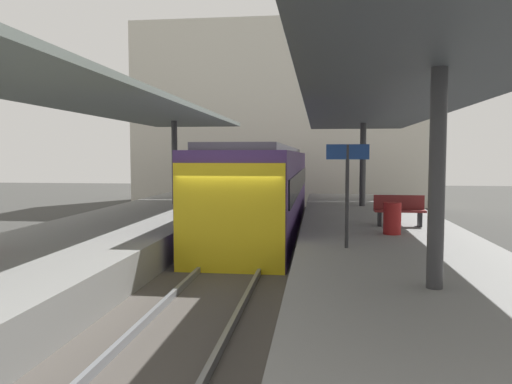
{
  "coord_description": "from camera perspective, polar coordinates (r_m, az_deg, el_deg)",
  "views": [
    {
      "loc": [
        2.07,
        -12.6,
        2.96
      ],
      "look_at": [
        -0.05,
        4.67,
        1.73
      ],
      "focal_mm": 35.62,
      "sensor_mm": 36.0,
      "label": 1
    }
  ],
  "objects": [
    {
      "name": "rail_near_side",
      "position": [
        13.18,
        -5.41,
        -7.74
      ],
      "size": [
        0.08,
        28.0,
        0.14
      ],
      "primitive_type": "cube",
      "color": "slate",
      "rests_on": "track_ballast"
    },
    {
      "name": "station_building_backdrop",
      "position": [
        32.78,
        2.98,
        8.5
      ],
      "size": [
        18.0,
        6.0,
        11.0
      ],
      "primitive_type": "cube",
      "color": "beige",
      "rests_on": "ground_plane"
    },
    {
      "name": "rail_far_side",
      "position": [
        12.95,
        0.88,
        -7.93
      ],
      "size": [
        0.08,
        28.0,
        0.14
      ],
      "primitive_type": "cube",
      "color": "slate",
      "rests_on": "track_ballast"
    },
    {
      "name": "canopy_right",
      "position": [
        14.16,
        14.18,
        9.28
      ],
      "size": [
        4.18,
        21.0,
        3.4
      ],
      "color": "#333335",
      "rests_on": "platform_right"
    },
    {
      "name": "track_ballast",
      "position": [
        13.08,
        -2.29,
        -8.58
      ],
      "size": [
        3.2,
        28.0,
        0.2
      ],
      "primitive_type": "cube",
      "color": "#4C4742",
      "rests_on": "ground_plane"
    },
    {
      "name": "litter_bin",
      "position": [
        13.19,
        15.05,
        -2.88
      ],
      "size": [
        0.44,
        0.44,
        0.8
      ],
      "primitive_type": "cylinder",
      "color": "maroon",
      "rests_on": "platform_right"
    },
    {
      "name": "commuter_train",
      "position": [
        19.63,
        0.95,
        0.46
      ],
      "size": [
        2.78,
        15.78,
        3.1
      ],
      "color": "#472D6B",
      "rests_on": "track_ballast"
    },
    {
      "name": "platform_left",
      "position": [
        14.11,
        -17.8,
        -6.18
      ],
      "size": [
        4.4,
        28.0,
        1.0
      ],
      "primitive_type": "cube",
      "color": "gray",
      "rests_on": "ground_plane"
    },
    {
      "name": "platform_sign",
      "position": [
        10.93,
        10.23,
        2.22
      ],
      "size": [
        0.9,
        0.08,
        2.21
      ],
      "color": "#262628",
      "rests_on": "platform_right"
    },
    {
      "name": "platform_right",
      "position": [
        12.95,
        14.67,
        -7.03
      ],
      "size": [
        4.4,
        28.0,
        1.0
      ],
      "primitive_type": "cube",
      "color": "gray",
      "rests_on": "ground_plane"
    },
    {
      "name": "ground_plane",
      "position": [
        13.11,
        -2.29,
        -9.0
      ],
      "size": [
        80.0,
        80.0,
        0.0
      ],
      "primitive_type": "plane",
      "color": "#383835"
    },
    {
      "name": "canopy_left",
      "position": [
        15.25,
        -15.89,
        9.42
      ],
      "size": [
        4.18,
        21.0,
        3.55
      ],
      "color": "#333335",
      "rests_on": "platform_left"
    },
    {
      "name": "platform_bench",
      "position": [
        14.8,
        15.8,
        -1.9
      ],
      "size": [
        1.4,
        0.41,
        0.86
      ],
      "color": "black",
      "rests_on": "platform_right"
    }
  ]
}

